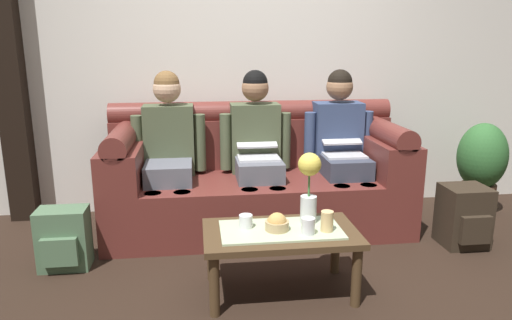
{
  "coord_description": "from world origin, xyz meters",
  "views": [
    {
      "loc": [
        -0.46,
        -2.39,
        1.43
      ],
      "look_at": [
        -0.05,
        0.82,
        0.62
      ],
      "focal_mm": 33.32,
      "sensor_mm": 36.0,
      "label": 1
    }
  ],
  "objects_px": {
    "person_middle": "(257,145)",
    "snack_bowl": "(277,224)",
    "person_left": "(169,147)",
    "cup_near_right": "(327,221)",
    "backpack_right": "(464,217)",
    "potted_plant": "(481,164)",
    "cup_near_left": "(246,221)",
    "coffee_table": "(281,239)",
    "person_right": "(341,142)",
    "cup_far_center": "(308,226)",
    "flower_vase": "(309,182)",
    "couch": "(257,180)",
    "backpack_left": "(64,239)"
  },
  "relations": [
    {
      "from": "person_middle",
      "to": "snack_bowl",
      "type": "distance_m",
      "value": 1.11
    },
    {
      "from": "person_left",
      "to": "cup_near_right",
      "type": "relative_size",
      "value": 10.54
    },
    {
      "from": "backpack_right",
      "to": "potted_plant",
      "type": "relative_size",
      "value": 0.56
    },
    {
      "from": "cup_near_left",
      "to": "backpack_right",
      "type": "relative_size",
      "value": 0.18
    },
    {
      "from": "coffee_table",
      "to": "cup_near_left",
      "type": "relative_size",
      "value": 11.34
    },
    {
      "from": "person_right",
      "to": "cup_far_center",
      "type": "height_order",
      "value": "person_right"
    },
    {
      "from": "cup_near_left",
      "to": "cup_near_right",
      "type": "xyz_separation_m",
      "value": [
        0.45,
        -0.11,
        0.02
      ]
    },
    {
      "from": "snack_bowl",
      "to": "cup_far_center",
      "type": "relative_size",
      "value": 1.44
    },
    {
      "from": "person_left",
      "to": "coffee_table",
      "type": "xyz_separation_m",
      "value": [
        0.67,
        -1.07,
        -0.33
      ]
    },
    {
      "from": "person_right",
      "to": "potted_plant",
      "type": "distance_m",
      "value": 1.26
    },
    {
      "from": "person_left",
      "to": "cup_near_right",
      "type": "height_order",
      "value": "person_left"
    },
    {
      "from": "person_middle",
      "to": "person_right",
      "type": "bearing_deg",
      "value": -0.01
    },
    {
      "from": "person_right",
      "to": "coffee_table",
      "type": "relative_size",
      "value": 1.39
    },
    {
      "from": "cup_near_left",
      "to": "backpack_right",
      "type": "bearing_deg",
      "value": 15.63
    },
    {
      "from": "coffee_table",
      "to": "flower_vase",
      "type": "relative_size",
      "value": 2.1
    },
    {
      "from": "person_middle",
      "to": "cup_near_right",
      "type": "relative_size",
      "value": 10.54
    },
    {
      "from": "person_left",
      "to": "person_right",
      "type": "height_order",
      "value": "same"
    },
    {
      "from": "person_right",
      "to": "cup_far_center",
      "type": "xyz_separation_m",
      "value": [
        -0.54,
        -1.17,
        -0.22
      ]
    },
    {
      "from": "cup_far_center",
      "to": "potted_plant",
      "type": "distance_m",
      "value": 2.14
    },
    {
      "from": "cup_near_left",
      "to": "snack_bowl",
      "type": "bearing_deg",
      "value": -18.13
    },
    {
      "from": "person_middle",
      "to": "potted_plant",
      "type": "distance_m",
      "value": 1.92
    },
    {
      "from": "person_middle",
      "to": "coffee_table",
      "type": "bearing_deg",
      "value": -90.0
    },
    {
      "from": "person_left",
      "to": "cup_near_left",
      "type": "height_order",
      "value": "person_left"
    },
    {
      "from": "backpack_right",
      "to": "snack_bowl",
      "type": "bearing_deg",
      "value": -160.63
    },
    {
      "from": "couch",
      "to": "backpack_right",
      "type": "height_order",
      "value": "couch"
    },
    {
      "from": "snack_bowl",
      "to": "backpack_left",
      "type": "height_order",
      "value": "snack_bowl"
    },
    {
      "from": "cup_near_left",
      "to": "backpack_left",
      "type": "distance_m",
      "value": 1.24
    },
    {
      "from": "person_middle",
      "to": "person_left",
      "type": "bearing_deg",
      "value": 179.95
    },
    {
      "from": "person_right",
      "to": "couch",
      "type": "bearing_deg",
      "value": 179.67
    },
    {
      "from": "flower_vase",
      "to": "potted_plant",
      "type": "xyz_separation_m",
      "value": [
        1.73,
        1.03,
        -0.21
      ]
    },
    {
      "from": "coffee_table",
      "to": "potted_plant",
      "type": "height_order",
      "value": "potted_plant"
    },
    {
      "from": "person_middle",
      "to": "cup_near_right",
      "type": "distance_m",
      "value": 1.18
    },
    {
      "from": "snack_bowl",
      "to": "cup_near_left",
      "type": "xyz_separation_m",
      "value": [
        -0.17,
        0.06,
        0.0
      ]
    },
    {
      "from": "person_right",
      "to": "backpack_right",
      "type": "height_order",
      "value": "person_right"
    },
    {
      "from": "cup_near_right",
      "to": "backpack_right",
      "type": "relative_size",
      "value": 0.27
    },
    {
      "from": "flower_vase",
      "to": "cup_near_left",
      "type": "bearing_deg",
      "value": -174.59
    },
    {
      "from": "person_middle",
      "to": "backpack_left",
      "type": "height_order",
      "value": "person_middle"
    },
    {
      "from": "person_left",
      "to": "snack_bowl",
      "type": "bearing_deg",
      "value": -59.16
    },
    {
      "from": "cup_far_center",
      "to": "backpack_left",
      "type": "xyz_separation_m",
      "value": [
        -1.46,
        0.58,
        -0.25
      ]
    },
    {
      "from": "backpack_right",
      "to": "potted_plant",
      "type": "bearing_deg",
      "value": 51.4
    },
    {
      "from": "flower_vase",
      "to": "cup_far_center",
      "type": "height_order",
      "value": "flower_vase"
    },
    {
      "from": "backpack_right",
      "to": "coffee_table",
      "type": "bearing_deg",
      "value": -160.79
    },
    {
      "from": "potted_plant",
      "to": "coffee_table",
      "type": "bearing_deg",
      "value": -149.94
    },
    {
      "from": "person_middle",
      "to": "backpack_right",
      "type": "xyz_separation_m",
      "value": [
        1.42,
        -0.58,
        -0.44
      ]
    },
    {
      "from": "coffee_table",
      "to": "backpack_right",
      "type": "bearing_deg",
      "value": 19.21
    },
    {
      "from": "snack_bowl",
      "to": "cup_far_center",
      "type": "distance_m",
      "value": 0.18
    },
    {
      "from": "snack_bowl",
      "to": "cup_near_right",
      "type": "bearing_deg",
      "value": -10.29
    },
    {
      "from": "backpack_right",
      "to": "cup_near_left",
      "type": "bearing_deg",
      "value": -164.37
    },
    {
      "from": "person_middle",
      "to": "coffee_table",
      "type": "relative_size",
      "value": 1.39
    },
    {
      "from": "couch",
      "to": "potted_plant",
      "type": "xyz_separation_m",
      "value": [
        1.91,
        0.03,
        0.06
      ]
    }
  ]
}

